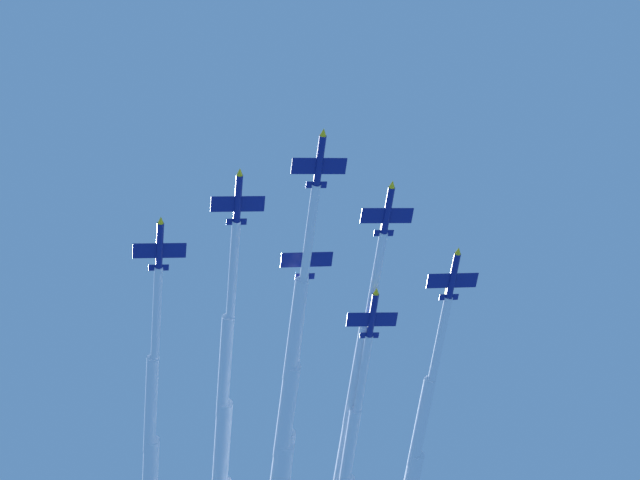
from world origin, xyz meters
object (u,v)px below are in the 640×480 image
object	(u,v)px
jet_port_inner	(345,461)
jet_starboard_inner	(222,453)
jet_port_mid	(284,475)
jet_lead	(287,416)

from	to	relation	value
jet_port_inner	jet_starboard_inner	xyz separation A→B (m)	(0.91, -21.98, -0.66)
jet_port_mid	jet_port_inner	bearing A→B (deg)	69.36
jet_port_inner	jet_port_mid	xyz separation A→B (m)	(-4.03, -10.70, -0.22)
jet_lead	jet_port_mid	bearing A→B (deg)	178.42
jet_starboard_inner	jet_port_mid	bearing A→B (deg)	113.67
jet_lead	jet_port_mid	xyz separation A→B (m)	(-16.65, 0.46, 3.05)
jet_lead	jet_starboard_inner	bearing A→B (deg)	-137.27
jet_lead	jet_port_inner	xyz separation A→B (m)	(-12.62, 11.16, 3.27)
jet_port_mid	jet_lead	bearing A→B (deg)	-1.58
jet_lead	jet_port_inner	bearing A→B (deg)	138.53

